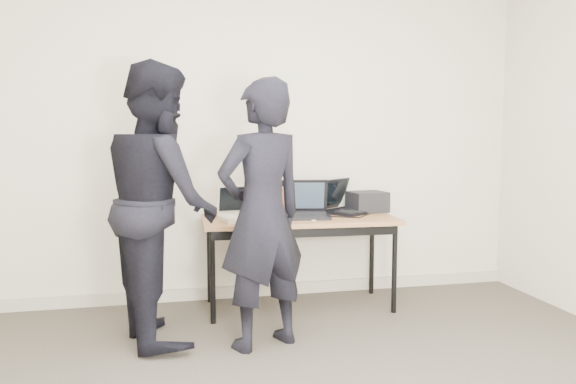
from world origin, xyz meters
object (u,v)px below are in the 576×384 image
object	(u,v)px
person_observer	(160,202)
leather_satchel	(271,199)
laptop_beige	(242,213)
equipment_box	(367,202)
laptop_right	(344,205)
person_typist	(262,215)
laptop_center	(305,209)
desk	(300,225)

from	to	relation	value
person_observer	leather_satchel	bearing A→B (deg)	-66.43
laptop_beige	person_observer	xyz separation A→B (m)	(-0.60, -0.40, 0.15)
laptop_beige	equipment_box	size ratio (longest dim) A/B	1.30
laptop_right	person_typist	size ratio (longest dim) A/B	0.30
laptop_center	leather_satchel	world-z (taller)	laptop_center
equipment_box	desk	bearing A→B (deg)	-163.07
laptop_center	leather_satchel	distance (m)	0.31
laptop_right	desk	bearing A→B (deg)	165.89
person_typist	equipment_box	bearing A→B (deg)	-162.20
laptop_beige	laptop_center	world-z (taller)	laptop_center
laptop_center	person_observer	size ratio (longest dim) A/B	0.23
laptop_center	person_typist	world-z (taller)	person_typist
desk	laptop_center	size ratio (longest dim) A/B	3.58
laptop_center	person_observer	world-z (taller)	person_observer
desk	leather_satchel	size ratio (longest dim) A/B	4.16
laptop_beige	equipment_box	distance (m)	1.11
laptop_center	desk	bearing A→B (deg)	-142.52
desk	person_typist	bearing A→B (deg)	-117.92
person_typist	laptop_beige	bearing A→B (deg)	-110.63
laptop_beige	laptop_center	size ratio (longest dim) A/B	0.89
laptop_right	person_typist	bearing A→B (deg)	-171.27
laptop_right	equipment_box	world-z (taller)	laptop_right
leather_satchel	desk	bearing A→B (deg)	-49.58
laptop_center	laptop_right	xyz separation A→B (m)	(0.38, 0.17, -0.00)
desk	laptop_right	xyz separation A→B (m)	(0.43, 0.20, 0.12)
laptop_center	leather_satchel	bearing A→B (deg)	149.47
laptop_beige	laptop_right	bearing A→B (deg)	1.53
equipment_box	laptop_center	bearing A→B (deg)	-164.15
equipment_box	person_typist	world-z (taller)	person_typist
laptop_center	person_observer	distance (m)	1.20
laptop_beige	leather_satchel	world-z (taller)	laptop_beige
laptop_center	equipment_box	xyz separation A→B (m)	(0.58, 0.16, 0.02)
leather_satchel	equipment_box	size ratio (longest dim) A/B	1.25
desk	laptop_center	xyz separation A→B (m)	(0.05, 0.03, 0.12)
laptop_center	person_typist	distance (m)	0.90
equipment_box	person_observer	bearing A→B (deg)	-160.15
leather_satchel	person_observer	world-z (taller)	person_observer
equipment_box	person_observer	world-z (taller)	person_observer
leather_satchel	equipment_box	xyz separation A→B (m)	(0.81, -0.04, -0.04)
laptop_center	person_typist	size ratio (longest dim) A/B	0.25
person_typist	person_observer	distance (m)	0.71
desk	person_typist	xyz separation A→B (m)	(-0.42, -0.73, 0.20)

